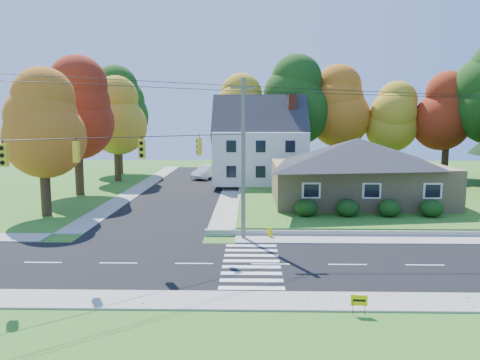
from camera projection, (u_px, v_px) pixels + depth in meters
The scene contains 22 objects.
ground at pixel (270, 264), 24.38m from camera, with size 120.00×120.00×0.00m, color #3D7923.
road_main at pixel (270, 264), 24.38m from camera, with size 90.00×8.00×0.02m, color black.
road_cross at pixel (186, 189), 50.32m from camera, with size 8.00×44.00×0.02m, color black.
sidewalk_north at pixel (267, 239), 29.33m from camera, with size 90.00×2.00×0.08m, color #9C9A90.
sidewalk_south at pixel (276, 301), 19.42m from camera, with size 90.00×2.00×0.08m, color #9C9A90.
lawn at pixel (396, 195), 44.89m from camera, with size 30.00×30.00×0.50m, color #3D7923.
ranch_house at pixel (357, 169), 39.64m from camera, with size 14.60×10.60×5.40m.
colonial_house at pixel (260, 145), 51.52m from camera, with size 10.40×8.40×9.60m.
hedge_row at pixel (368, 208), 33.79m from camera, with size 10.70×1.70×1.27m.
traffic_infrastructure at pixel (267, 164), 25.05m from camera, with size 38.10×10.66×10.00m.
tree_lot_0 at pixel (243, 112), 57.02m from camera, with size 6.72×6.72×12.51m.
tree_lot_1 at pixel (293, 101), 55.73m from camera, with size 7.84×7.84×14.60m.
tree_lot_2 at pixel (341, 106), 56.68m from camera, with size 7.28×7.28×13.56m.
tree_lot_3 at pixel (393, 117), 55.73m from camera, with size 6.16×6.16×11.47m.
tree_lot_4 at pixel (448, 112), 54.53m from camera, with size 6.72×6.72×12.51m.
tree_west_0 at pixel (42, 124), 35.69m from camera, with size 6.16×6.16×11.47m.
tree_west_1 at pixel (76, 109), 45.45m from camera, with size 7.28×7.28×13.56m.
tree_west_2 at pixel (116, 116), 55.42m from camera, with size 6.72×6.72×12.51m.
tree_west_3 at pixel (118, 106), 63.22m from camera, with size 7.84×7.84×14.60m.
white_car at pixel (207, 172), 58.57m from camera, with size 1.74×5.00×1.65m, color silver.
fire_hydrant at pixel (270, 233), 29.76m from camera, with size 0.40×0.31×0.69m.
yard_sign at pixel (359, 301), 18.09m from camera, with size 0.64×0.09×0.79m.
Camera 1 is at (-1.09, -23.61, 7.60)m, focal length 35.00 mm.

